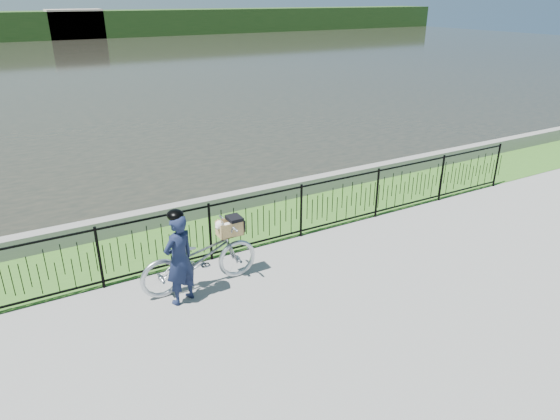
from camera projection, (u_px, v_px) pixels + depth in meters
ground at (301, 284)px, 8.69m from camera, size 120.00×120.00×0.00m
grass_strip at (237, 228)px, 10.76m from camera, size 60.00×2.00×0.01m
water at (51, 67)px, 34.97m from camera, size 120.00×120.00×0.00m
quay_wall at (218, 205)px, 11.48m from camera, size 60.00×0.30×0.40m
fence at (258, 221)px, 9.74m from camera, size 14.00×0.06×1.15m
far_treeline at (17, 26)px, 55.87m from camera, size 120.00×6.00×3.00m
far_building_right at (75, 24)px, 57.39m from camera, size 6.00×3.00×3.20m
bicycle_rig at (200, 257)px, 8.44m from camera, size 2.07×0.72×1.18m
cyclist at (179, 258)px, 7.90m from camera, size 0.66×0.55×1.62m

